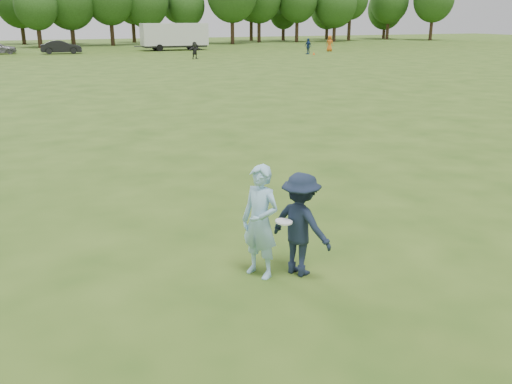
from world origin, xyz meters
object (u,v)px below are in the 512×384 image
car_f (61,47)px  cargo_trailer (174,35)px  player_far_c (330,43)px  player_far_b (308,46)px  field_cone (314,53)px  player_far_d (195,50)px  defender (301,224)px  thrower (260,222)px

car_f → cargo_trailer: (13.41, 1.60, 1.06)m
player_far_c → player_far_b: bearing=86.2°
car_f → field_cone: 28.14m
player_far_d → car_f: 17.55m
player_far_c → cargo_trailer: size_ratio=0.21×
player_far_b → defender: bearing=-43.6°
thrower → defender: size_ratio=1.08×
thrower → player_far_c: bearing=120.0°
player_far_b → cargo_trailer: (-11.67, 12.91, 0.92)m
thrower → cargo_trailer: size_ratio=0.20×
thrower → cargo_trailer: 62.01m
defender → car_f: bearing=-26.9°
defender → player_far_d: defender is taller
player_far_d → cargo_trailer: cargo_trailer is taller
defender → car_f: defender is taller
thrower → field_cone: size_ratio=6.11×
player_far_b → cargo_trailer: cargo_trailer is taller
player_far_c → car_f: 30.87m
thrower → player_far_b: size_ratio=1.08×
car_f → player_far_c: bearing=-101.7°
cargo_trailer → field_cone: bearing=-49.8°
player_far_c → field_cone: 6.54m
car_f → cargo_trailer: bearing=-80.2°
thrower → field_cone: (26.31, 46.27, -0.77)m
defender → field_cone: defender is taller
thrower → player_far_d: size_ratio=1.11×
player_far_c → player_far_d: 19.11m
player_far_d → field_cone: size_ratio=5.50×
player_far_b → player_far_c: 5.90m
player_far_d → car_f: size_ratio=0.38×
field_cone → car_f: bearing=153.8°
player_far_d → player_far_c: bearing=2.7°
player_far_b → player_far_d: (-13.56, -1.93, -0.03)m
player_far_c → car_f: (-29.86, 7.85, -0.21)m
defender → player_far_d: 47.18m
defender → player_far_c: bearing=-57.2°
field_cone → player_far_d: bearing=-176.6°
car_f → defender: bearing=-177.4°
player_far_d → car_f: bearing=117.3°
cargo_trailer → player_far_d: bearing=-97.3°
player_far_b → cargo_trailer: size_ratio=0.19×
thrower → car_f: bearing=150.2°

